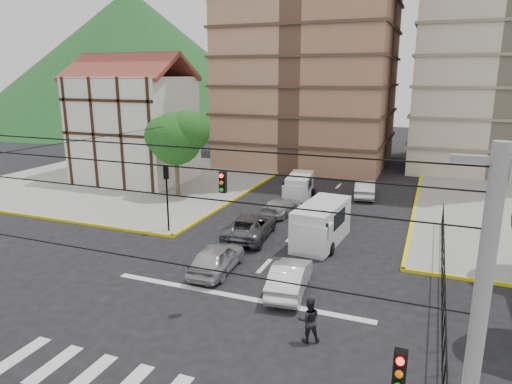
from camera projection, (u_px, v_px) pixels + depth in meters
The scene contains 18 objects.
ground at pixel (225, 308), 20.41m from camera, with size 160.00×160.00×0.00m, color black.
sidewalk_nw at pixel (129, 179), 45.51m from camera, with size 26.00×26.00×0.15m, color gray.
stop_line at pixel (236, 296), 21.49m from camera, with size 13.00×0.40×0.01m, color silver.
tudor_building at pixel (134, 127), 43.87m from camera, with size 10.80×8.05×12.23m.
distant_hill at pixel (133, 57), 99.55m from camera, with size 70.00×70.00×28.00m, color #194D1B.
park_fence at pixel (441, 299), 21.27m from camera, with size 0.10×22.50×1.66m, color black, non-canonical shape.
tree_tudor at pixel (177, 136), 37.77m from camera, with size 5.39×4.40×7.43m.
traffic_light_nw at pixel (167, 187), 29.43m from camera, with size 0.28×0.22×4.40m.
traffic_light_hanging at pixel (200, 191), 17.11m from camera, with size 18.00×9.12×0.92m.
van_right_lane at pixel (320, 225), 27.85m from camera, with size 2.64×5.71×2.50m.
van_left_lane at pixel (299, 188), 38.17m from camera, with size 2.29×4.70×2.03m.
car_silver_front_left at pixel (217, 258), 24.06m from camera, with size 1.82×4.52×1.54m, color #B9B9BE.
car_white_front_right at pixel (290, 277), 21.81m from camera, with size 1.57×4.50×1.48m, color white.
car_grey_mid_left at pixel (250, 226), 29.16m from camera, with size 2.54×5.51×1.53m, color #575A5E.
car_silver_rear_left at pixel (282, 206), 34.00m from camera, with size 1.81×4.44×1.29m, color #B8B7BD.
car_darkgrey_mid_right at pixel (334, 206), 33.71m from camera, with size 1.79×4.45×1.52m, color #2A2B2D.
car_white_rear_right at pixel (365, 188), 38.82m from camera, with size 1.63×4.68×1.54m, color silver.
pedestrian_crosswalk at pixel (309, 320), 17.66m from camera, with size 0.89×0.69×1.83m, color black.
Camera 1 is at (8.04, -16.69, 10.11)m, focal length 32.00 mm.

